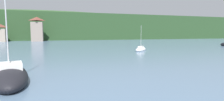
# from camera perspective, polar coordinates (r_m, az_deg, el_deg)

# --- Properties ---
(wooded_hillside) EXTENTS (352.00, 72.48, 29.83)m
(wooded_hillside) POSITION_cam_1_polar(r_m,az_deg,el_deg) (130.60, -18.16, 6.31)
(wooded_hillside) COLOR #264223
(wooded_hillside) RESTS_ON ground_plane
(shore_building_westcentral) EXTENTS (3.90, 3.98, 7.09)m
(shore_building_westcentral) POSITION_cam_1_polar(r_m,az_deg,el_deg) (85.72, -31.90, 4.69)
(shore_building_westcentral) COLOR gray
(shore_building_westcentral) RESTS_ON ground_plane
(shore_building_central) EXTENTS (4.88, 4.77, 10.44)m
(shore_building_central) POSITION_cam_1_polar(r_m,az_deg,el_deg) (83.75, -22.81, 6.21)
(shore_building_central) COLOR gray
(shore_building_central) RESTS_ON ground_plane
(sailboat_far_2) EXTENTS (4.47, 4.69, 5.44)m
(sailboat_far_2) POSITION_cam_1_polar(r_m,az_deg,el_deg) (36.68, 9.18, 0.34)
(sailboat_far_2) COLOR white
(sailboat_far_2) RESTS_ON ground_plane
(sailboat_mid_8) EXTENTS (4.08, 7.77, 9.64)m
(sailboat_mid_8) POSITION_cam_1_polar(r_m,az_deg,el_deg) (15.45, -29.96, -7.08)
(sailboat_mid_8) COLOR black
(sailboat_mid_8) RESTS_ON ground_plane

